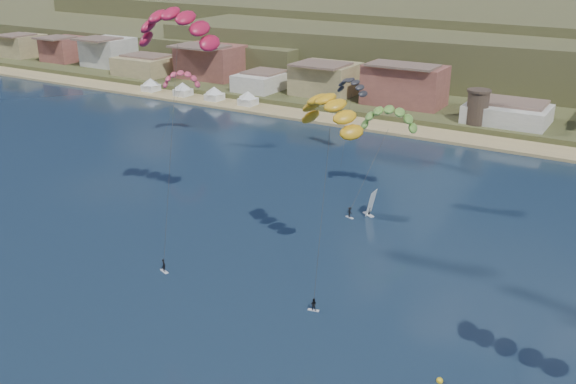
{
  "coord_description": "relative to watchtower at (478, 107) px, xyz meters",
  "views": [
    {
      "loc": [
        43.98,
        -40.9,
        42.91
      ],
      "look_at": [
        0.0,
        32.0,
        10.0
      ],
      "focal_mm": 39.57,
      "sensor_mm": 36.0,
      "label": 1
    }
  ],
  "objects": [
    {
      "name": "beach",
      "position": [
        -5.0,
        -8.0,
        -6.12
      ],
      "size": [
        2200.0,
        12.0,
        0.9
      ],
      "color": "tan",
      "rests_on": "ground"
    },
    {
      "name": "town",
      "position": [
        -45.0,
        8.0,
        1.63
      ],
      "size": [
        400.0,
        24.0,
        12.0
      ],
      "color": "silver",
      "rests_on": "ground"
    },
    {
      "name": "buoy",
      "position": [
        24.16,
        -99.26,
        -6.25
      ],
      "size": [
        0.72,
        0.72,
        0.72
      ],
      "color": "yellow",
      "rests_on": "ground"
    },
    {
      "name": "kitesurfer_green",
      "position": [
        -1.76,
        -53.2,
        9.17
      ],
      "size": [
        11.06,
        15.43,
        19.45
      ],
      "color": "silver",
      "rests_on": "ground"
    },
    {
      "name": "beach_tents",
      "position": [
        -81.25,
        -8.0,
        -2.66
      ],
      "size": [
        43.4,
        6.4,
        5.0
      ],
      "color": "white",
      "rests_on": "ground"
    },
    {
      "name": "windsurfer",
      "position": [
        -0.74,
        -62.03,
        -4.93
      ],
      "size": [
        2.85,
        2.85,
        4.53
      ],
      "color": "silver",
      "rests_on": "ground"
    },
    {
      "name": "kitesurfer_yellow",
      "position": [
        2.56,
        -83.98,
        17.45
      ],
      "size": [
        11.95,
        14.75,
        26.86
      ],
      "color": "silver",
      "rests_on": "ground"
    },
    {
      "name": "kitesurfer_red",
      "position": [
        -24.1,
        -81.96,
        26.45
      ],
      "size": [
        14.83,
        17.97,
        37.0
      ],
      "color": "silver",
      "rests_on": "ground"
    },
    {
      "name": "watchtower",
      "position": [
        0.0,
        0.0,
        0.0
      ],
      "size": [
        5.82,
        5.82,
        8.6
      ],
      "color": "#47382D",
      "rests_on": "ground"
    },
    {
      "name": "distant_kite_pink",
      "position": [
        -58.49,
        -41.63,
        8.51
      ],
      "size": [
        9.49,
        8.02,
        17.95
      ],
      "color": "#262626",
      "rests_on": "ground"
    },
    {
      "name": "ground",
      "position": [
        -5.0,
        -114.0,
        -6.37
      ],
      "size": [
        2400.0,
        2400.0,
        0.0
      ],
      "primitive_type": "plane",
      "color": "black",
      "rests_on": "ground"
    },
    {
      "name": "distant_kite_dark",
      "position": [
        -18.01,
        -34.35,
        9.8
      ],
      "size": [
        8.55,
        6.73,
        18.87
      ],
      "color": "#262626",
      "rests_on": "ground"
    }
  ]
}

